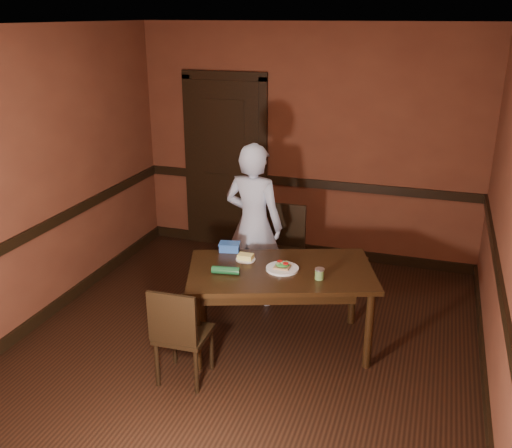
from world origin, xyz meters
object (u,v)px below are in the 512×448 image
Objects in this scene: dining_table at (280,308)px; sandwich_plate at (282,267)px; sauce_jar at (320,274)px; cheese_saucer at (246,258)px; food_tub at (230,247)px; chair_near at (184,332)px; person at (254,225)px; chair_far at (280,252)px.

sandwich_plate is at bearing -24.55° from dining_table.
sauce_jar is 0.72m from cheese_saucer.
sandwich_plate is 1.34× the size of food_tub.
chair_near is 2.99× the size of sandwich_plate.
person is 7.85× the size of food_tub.
dining_table is 1.69× the size of chair_far.
cheese_saucer reaches higher than dining_table.
food_tub is (-0.28, -0.73, 0.31)m from chair_far.
sandwich_plate reaches higher than cheese_saucer.
chair_far is 1.71m from chair_near.
dining_table is 0.39m from sandwich_plate.
food_tub is at bearing 157.04° from sandwich_plate.
dining_table is at bearing -35.46° from food_tub.
cheese_saucer is at bearing -47.99° from food_tub.
chair_far reaches higher than food_tub.
chair_near is 0.51× the size of person.
person is at bearing 135.61° from sauce_jar.
sauce_jar is (0.94, 0.63, 0.36)m from chair_near.
person reaches higher than cheese_saucer.
sandwich_plate is at bearing -35.16° from food_tub.
cheese_saucer is (-0.07, -0.88, 0.29)m from chair_far.
sauce_jar is at bearing -13.69° from sandwich_plate.
food_tub is (-0.56, 0.24, 0.41)m from dining_table.
cheese_saucer is (-0.35, 0.09, 0.39)m from dining_table.
chair_far is at bearing 106.60° from sandwich_plate.
chair_far is at bearing -102.45° from chair_near.
chair_near is at bearing -106.88° from cheese_saucer.
cheese_saucer is (0.24, 0.80, 0.34)m from chair_near.
person reaches higher than sandwich_plate.
chair_near reaches higher than dining_table.
chair_near reaches higher than sauce_jar.
chair_near is 1.50m from person.
sauce_jar is at bearing -32.79° from dining_table.
sandwich_plate is at bearing 166.31° from sauce_jar.
cheese_saucer is at bearing -94.44° from chair_far.
chair_far is 0.84m from food_tub.
person is 0.66m from cheese_saucer.
chair_far is at bearing 86.69° from dining_table.
dining_table is at bearing -73.62° from chair_far.
food_tub reaches higher than dining_table.
dining_table is 0.73m from food_tub.
sauce_jar is (0.84, -0.82, -0.04)m from person.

